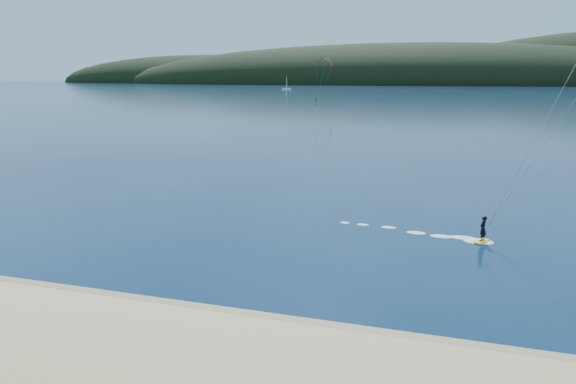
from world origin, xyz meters
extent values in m
plane|color=#08203C|center=(0.00, 0.00, 0.00)|extent=(1800.00, 1800.00, 0.00)
cube|color=#957C57|center=(0.00, 4.50, 0.05)|extent=(220.00, 2.50, 0.10)
ellipsoid|color=black|center=(-50.00, 720.00, 0.00)|extent=(840.00, 280.00, 110.00)
ellipsoid|color=black|center=(-380.00, 780.00, 0.00)|extent=(520.00, 220.00, 90.00)
cube|color=yellow|center=(14.88, 20.11, 0.05)|extent=(1.10, 1.46, 0.08)
imported|color=black|center=(14.88, 20.11, 0.96)|extent=(0.68, 0.76, 1.75)
cylinder|color=gray|center=(18.55, 16.51, 6.92)|extent=(0.02, 0.02, 14.72)
cube|color=yellow|center=(-40.21, 199.92, 0.05)|extent=(1.08, 1.26, 0.07)
imported|color=black|center=(-40.21, 199.92, 0.85)|extent=(0.93, 0.96, 1.56)
cylinder|color=gray|center=(-37.99, 197.37, 7.76)|extent=(0.02, 0.02, 14.56)
cube|color=white|center=(-114.71, 401.15, 0.47)|extent=(7.94, 4.62, 1.32)
cylinder|color=white|center=(-114.71, 401.15, 5.66)|extent=(0.19, 0.19, 10.38)
cube|color=white|center=(-114.67, 402.47, 5.66)|extent=(0.80, 2.36, 7.55)
cube|color=white|center=(-114.67, 399.64, 3.77)|extent=(0.63, 1.82, 4.72)
camera|label=1|loc=(11.75, -15.24, 11.02)|focal=31.78mm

